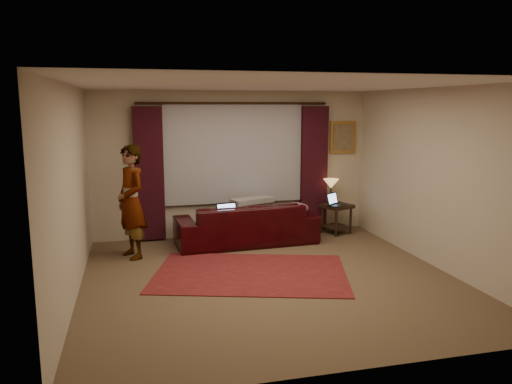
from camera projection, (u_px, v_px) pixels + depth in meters
floor at (270, 279)px, 6.83m from camera, size 5.00×5.00×0.01m
ceiling at (271, 85)px, 6.38m from camera, size 5.00×5.00×0.02m
wall_back at (233, 164)px, 9.00m from camera, size 5.00×0.02×2.60m
wall_front at (349, 230)px, 4.22m from camera, size 5.00×0.02×2.60m
wall_left at (71, 193)px, 6.02m from camera, size 0.02×5.00×2.60m
wall_right at (437, 179)px, 7.20m from camera, size 0.02×5.00×2.60m
sheer_curtain at (234, 153)px, 8.91m from camera, size 2.50×0.05×1.80m
drape_left at (149, 174)px, 8.56m from camera, size 0.50×0.14×2.30m
drape_right at (314, 169)px, 9.27m from camera, size 0.50×0.14×2.30m
curtain_rod at (234, 103)px, 8.71m from camera, size 0.04×0.04×3.40m
picture_frame at (343, 137)px, 9.39m from camera, size 0.50×0.04×0.60m
sofa at (246, 216)px, 8.51m from camera, size 2.44×1.17×0.96m
throw_blanket at (252, 186)px, 8.68m from camera, size 0.82×0.55×0.09m
clothing_pile at (295, 209)px, 8.60m from camera, size 0.51×0.42×0.20m
laptop_sofa at (229, 212)px, 8.19m from camera, size 0.41×0.44×0.26m
area_rug at (251, 273)px, 7.04m from camera, size 3.08×2.48×0.01m
end_table at (336, 219)px, 9.22m from camera, size 0.61×0.61×0.55m
tiffany_lamp at (331, 191)px, 9.24m from camera, size 0.39×0.39×0.45m
laptop_table at (338, 200)px, 9.01m from camera, size 0.46×0.46×0.23m
person at (131, 202)px, 7.65m from camera, size 0.69×0.69×1.76m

